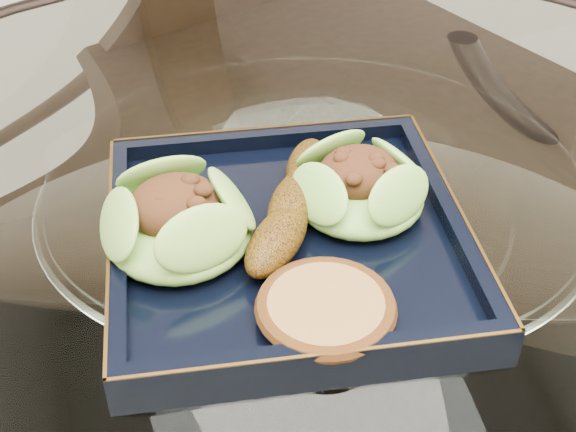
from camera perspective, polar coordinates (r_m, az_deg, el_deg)
name	(u,v)px	position (r m, az deg, el deg)	size (l,w,h in m)	color
dining_table	(309,361)	(0.77, 1.54, -10.27)	(1.13, 1.13, 0.77)	white
dining_chair	(300,154)	(1.22, 0.85, 4.42)	(0.48, 0.48, 0.88)	black
navy_plate	(288,246)	(0.62, 0.00, -2.16)	(0.27, 0.27, 0.02)	black
lettuce_wrap_left	(178,225)	(0.60, -7.84, -0.63)	(0.11, 0.11, 0.04)	#58952B
lettuce_wrap_right	(359,190)	(0.63, 5.09, 1.86)	(0.10, 0.10, 0.04)	#5FA630
roasted_plantain	(293,203)	(0.62, 0.37, 0.91)	(0.17, 0.04, 0.03)	#683F0B
crumb_patty	(326,310)	(0.55, 2.70, -6.69)	(0.08, 0.08, 0.02)	#B77F3D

